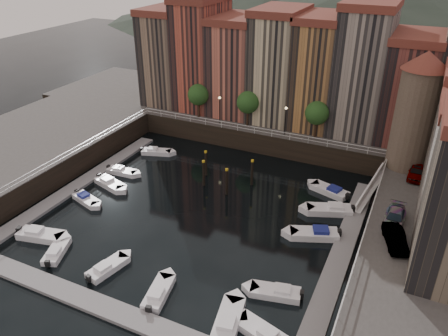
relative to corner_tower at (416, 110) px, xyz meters
The scene contains 31 objects.
ground 26.72m from the corner_tower, 144.06° to the right, with size 200.00×200.00×0.00m, color black.
quay_far 24.65m from the corner_tower, 150.10° to the left, with size 80.00×20.00×3.00m, color black.
quay_left 51.50m from the corner_tower, 161.03° to the right, with size 20.00×36.00×3.00m, color black.
dock_left 40.63m from the corner_tower, 156.82° to the right, with size 2.00×28.00×0.35m, color gray.
dock_right 18.84m from the corner_tower, 103.78° to the right, with size 2.00×28.00×0.35m, color gray.
dock_near 38.63m from the corner_tower, 122.41° to the right, with size 30.00×2.00×0.35m, color gray.
mountains 97.26m from the corner_tower, 100.84° to the left, with size 145.00×100.00×18.00m.
far_terrace 18.98m from the corner_tower, 151.66° to the left, with size 48.70×10.30×17.50m.
corner_tower is the anchor object (origin of this frame).
promenade_trees 21.95m from the corner_tower, behind, with size 21.20×3.20×5.20m.
street_lamps 21.60m from the corner_tower, behind, with size 10.36×0.36×4.18m.
railings 23.10m from the corner_tower, 154.32° to the right, with size 36.08×34.04×0.52m.
gangway 9.86m from the corner_tower, 122.80° to the right, with size 2.78×8.32×3.73m.
mooring_pilings 23.58m from the corner_tower, 156.72° to the right, with size 6.66×3.77×3.78m.
boat_left_0 42.98m from the corner_tower, 140.61° to the right, with size 5.19×2.85×1.16m.
boat_left_1 39.24m from the corner_tower, 149.89° to the right, with size 4.27×2.61×0.96m.
boat_left_2 37.23m from the corner_tower, 155.40° to the right, with size 4.90×2.92×1.10m.
boat_left_3 36.65m from the corner_tower, 160.69° to the right, with size 4.34×1.84×0.98m.
boat_left_4 34.30m from the corner_tower, behind, with size 4.48×2.78×1.01m.
boat_right_0 31.03m from the corner_tower, 104.19° to the right, with size 4.81×2.87×1.08m.
boat_right_1 26.98m from the corner_tower, 107.81° to the right, with size 4.69×2.56×1.05m.
boat_right_2 18.65m from the corner_tower, 115.54° to the right, with size 5.27×3.57×1.19m.
boat_right_3 14.91m from the corner_tower, 125.16° to the right, with size 5.35×3.58×1.21m.
boat_right_4 13.31m from the corner_tower, 145.97° to the right, with size 4.98×3.13×1.12m.
boat_near_0 41.33m from the corner_tower, 136.07° to the right, with size 2.85×4.25×0.96m.
boat_near_1 37.22m from the corner_tower, 129.69° to the right, with size 2.41×4.46×1.00m.
boat_near_2 34.41m from the corner_tower, 120.72° to the right, with size 2.44×4.63×1.04m.
boat_near_3 31.95m from the corner_tower, 109.38° to the right, with size 2.76×5.27×1.18m.
car_a 7.09m from the corner_tower, 61.09° to the right, with size 1.71×4.25×1.45m, color gray.
car_b 17.82m from the corner_tower, 87.84° to the right, with size 1.49×4.27×1.41m, color gray.
car_c 14.70m from the corner_tower, 89.04° to the right, with size 1.83×4.51×1.31m, color gray.
Camera 1 is at (20.26, -36.81, 27.37)m, focal length 35.00 mm.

